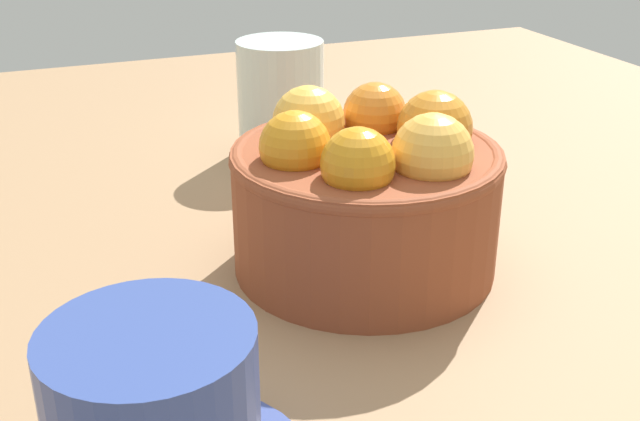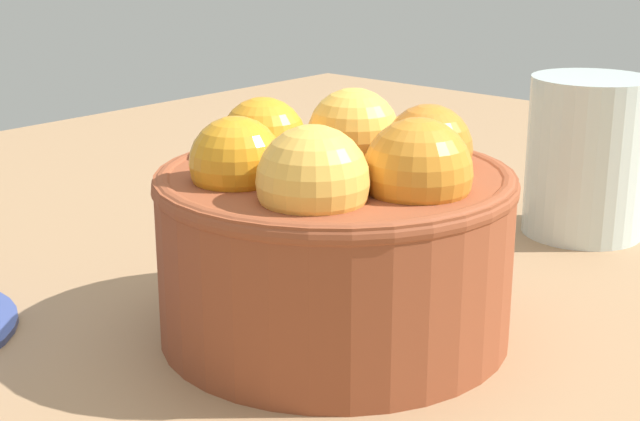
{
  "view_description": "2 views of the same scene",
  "coord_description": "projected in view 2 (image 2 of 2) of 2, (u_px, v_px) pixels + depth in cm",
  "views": [
    {
      "loc": [
        -38.57,
        17.95,
        22.85
      ],
      "look_at": [
        -0.18,
        2.9,
        4.15
      ],
      "focal_mm": 45.0,
      "sensor_mm": 36.0,
      "label": 1
    },
    {
      "loc": [
        -29.59,
        -25.31,
        17.66
      ],
      "look_at": [
        1.81,
        2.46,
        4.75
      ],
      "focal_mm": 53.14,
      "sensor_mm": 36.0,
      "label": 2
    }
  ],
  "objects": [
    {
      "name": "terracotta_bowl",
      "position": [
        335.0,
        230.0,
        0.41
      ],
      "size": [
        15.59,
        15.59,
        10.3
      ],
      "color": "brown",
      "rests_on": "ground_plane"
    },
    {
      "name": "ground_plane",
      "position": [
        334.0,
        367.0,
        0.43
      ],
      "size": [
        112.12,
        98.34,
        3.56
      ],
      "primitive_type": "cube",
      "color": "#997551"
    },
    {
      "name": "water_glass",
      "position": [
        587.0,
        157.0,
        0.54
      ],
      "size": [
        6.89,
        6.89,
        9.2
      ],
      "primitive_type": "cylinder",
      "color": "silver",
      "rests_on": "ground_plane"
    }
  ]
}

